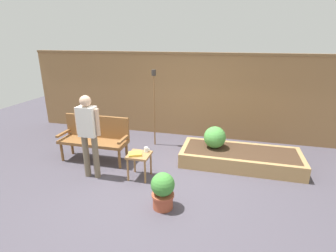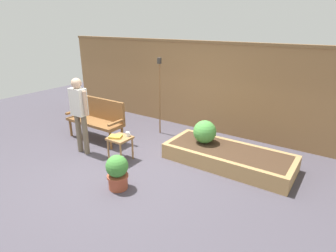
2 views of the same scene
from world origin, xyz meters
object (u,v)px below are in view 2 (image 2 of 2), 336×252
tiki_torch (160,83)px  person_by_bench (79,110)px  cup_on_table (128,134)px  book_on_table (115,137)px  potted_boxwood (117,171)px  side_table (120,141)px  shrub_near_bench (205,132)px  garden_bench (98,116)px

tiki_torch → person_by_bench: 1.93m
cup_on_table → book_on_table: 0.24m
potted_boxwood → book_on_table: bearing=135.3°
side_table → shrub_near_bench: size_ratio=1.05×
book_on_table → tiki_torch: tiki_torch is taller
potted_boxwood → tiki_torch: size_ratio=0.32×
garden_bench → tiki_torch: bearing=47.8°
potted_boxwood → person_by_bench: bearing=159.3°
shrub_near_bench → person_by_bench: (-2.15, -1.25, 0.41)m
cup_on_table → tiki_torch: tiki_torch is taller
potted_boxwood → tiki_torch: bearing=110.1°
side_table → tiki_torch: 1.82m
shrub_near_bench → tiki_torch: size_ratio=0.25×
side_table → tiki_torch: (-0.20, 1.60, 0.83)m
book_on_table → potted_boxwood: 1.03m
garden_bench → potted_boxwood: size_ratio=2.46×
shrub_near_bench → side_table: bearing=-140.0°
book_on_table → tiki_torch: size_ratio=0.13×
potted_boxwood → person_by_bench: size_ratio=0.38×
book_on_table → shrub_near_bench: size_ratio=0.50×
side_table → person_by_bench: (-0.88, -0.19, 0.54)m
garden_bench → person_by_bench: person_by_bench is taller
potted_boxwood → shrub_near_bench: 1.95m
side_table → potted_boxwood: potted_boxwood is taller
potted_boxwood → shrub_near_bench: shrub_near_bench is taller
book_on_table → shrub_near_bench: bearing=15.5°
garden_bench → cup_on_table: garden_bench is taller
person_by_bench → garden_bench: bearing=113.2°
shrub_near_bench → tiki_torch: bearing=160.2°
garden_bench → cup_on_table: size_ratio=12.65×
shrub_near_bench → tiki_torch: 1.72m
cup_on_table → book_on_table: bearing=-129.2°
side_table → book_on_table: size_ratio=2.09×
cup_on_table → potted_boxwood: 1.08m
cup_on_table → tiki_torch: bearing=101.5°
book_on_table → shrub_near_bench: 1.74m
book_on_table → shrub_near_bench: shrub_near_bench is taller
book_on_table → tiki_torch: bearing=70.4°
book_on_table → tiki_torch: 1.82m
shrub_near_bench → tiki_torch: tiki_torch is taller
side_table → cup_on_table: 0.21m
tiki_torch → potted_boxwood: bearing=-69.9°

